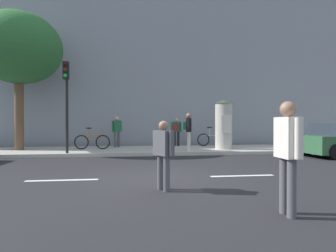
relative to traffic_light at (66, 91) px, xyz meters
The scene contains 14 objects.
ground_plane 6.87m from the traffic_light, 56.71° to the right, with size 80.00×80.00×0.00m, color #232326.
sidewalk_curb 4.75m from the traffic_light, 27.16° to the left, with size 36.00×4.00×0.15m, color #B2ADA3.
lane_markings 6.87m from the traffic_light, 56.71° to the right, with size 25.80×0.16×0.01m.
building_backdrop 7.91m from the traffic_light, 63.06° to the left, with size 36.00×5.00×10.16m, color gray.
traffic_light is the anchor object (origin of this frame).
poster_column 7.67m from the traffic_light, ahead, with size 0.93×0.93×2.51m.
street_tree 3.96m from the traffic_light, 144.27° to the left, with size 4.08×4.08×6.71m.
pedestrian_in_dark_shirt 7.75m from the traffic_light, 62.34° to the right, with size 0.44×0.62×1.51m.
pedestrian_in_red_top 10.19m from the traffic_light, 58.54° to the right, with size 0.25×0.64×1.80m.
pedestrian_with_bag 6.52m from the traffic_light, 31.76° to the left, with size 0.58×0.50×1.61m.
pedestrian_in_light_jacket 5.72m from the traffic_light, ahead, with size 0.46×0.61×1.78m.
pedestrian_with_backpack 3.94m from the traffic_light, 55.99° to the left, with size 0.53×0.53×1.68m.
bicycle_leaning 8.33m from the traffic_light, 22.58° to the left, with size 1.77×0.12×1.09m.
bicycle_upright 3.03m from the traffic_light, 64.92° to the left, with size 1.77×0.12×1.09m.
Camera 1 is at (-0.64, -7.50, 1.46)m, focal length 30.34 mm.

